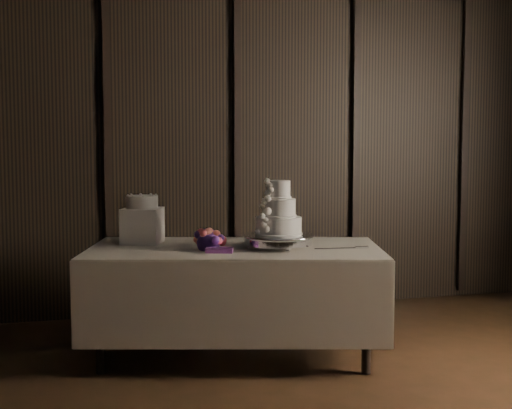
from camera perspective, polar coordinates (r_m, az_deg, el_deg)
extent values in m
cube|color=black|center=(6.23, -1.61, 5.23)|extent=(6.04, 0.04, 3.04)
cube|color=beige|center=(4.88, -1.71, -3.49)|extent=(2.18, 1.50, 0.01)
cube|color=white|center=(4.96, -1.69, -8.07)|extent=(2.00, 1.35, 0.71)
cylinder|color=silver|center=(4.82, 1.83, -3.00)|extent=(0.58, 0.58, 0.09)
cylinder|color=white|center=(4.81, 1.83, -1.74)|extent=(0.31, 0.31, 0.12)
cylinder|color=white|center=(4.79, 1.84, -0.28)|extent=(0.23, 0.23, 0.12)
cylinder|color=white|center=(4.78, 1.84, 1.19)|extent=(0.15, 0.15, 0.12)
cube|color=white|center=(5.12, -9.07, -1.68)|extent=(0.34, 0.34, 0.25)
cylinder|color=white|center=(5.10, -9.10, 0.21)|extent=(0.29, 0.29, 0.09)
cube|color=silver|center=(4.80, 6.34, -3.53)|extent=(0.37, 0.06, 0.01)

